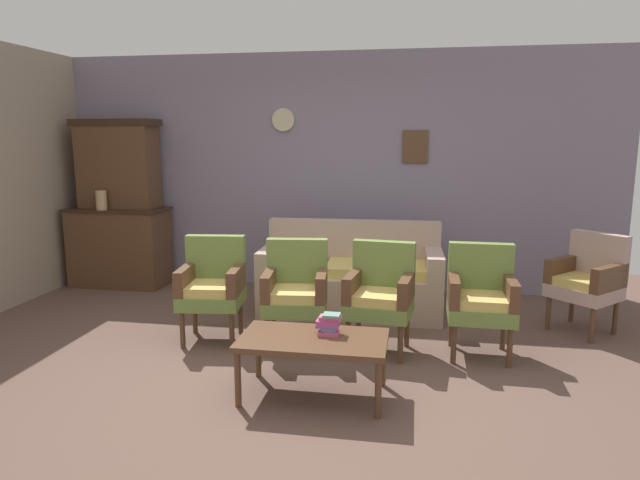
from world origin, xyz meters
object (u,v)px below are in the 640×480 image
Objects in this scene: vase_on_cabinet at (101,200)px; armchair_row_middle at (481,295)px; book_stack_on_table at (329,324)px; floral_couch at (351,280)px; armchair_near_couch_end at (213,284)px; wingback_chair_by_fireplace at (588,278)px; armchair_near_cabinet at (296,289)px; side_cabinet at (120,247)px; coffee_table at (313,344)px; armchair_by_doorway at (380,292)px.

vase_on_cabinet reaches higher than armchair_row_middle.
armchair_row_middle reaches higher than book_stack_on_table.
vase_on_cabinet is 0.25× the size of armchair_row_middle.
floral_couch is 2.01× the size of armchair_near_couch_end.
armchair_row_middle is (1.16, -0.98, 0.17)m from floral_couch.
armchair_row_middle is 1.26m from wingback_chair_by_fireplace.
armchair_near_couch_end is 0.75m from armchair_near_cabinet.
side_cabinet is 1.16× the size of coffee_table.
armchair_near_cabinet is at bearing 116.60° from book_stack_on_table.
armchair_near_couch_end is at bearing 176.92° from armchair_near_cabinet.
book_stack_on_table is (1.16, -0.86, -0.00)m from armchair_near_couch_end.
vase_on_cabinet is 1.34× the size of book_stack_on_table.
armchair_near_cabinet is at bearing -177.56° from armchair_row_middle.
armchair_near_cabinet is 5.33× the size of book_stack_on_table.
armchair_near_couch_end is 1.46m from armchair_by_doorway.
armchair_row_middle is 1.00× the size of wingback_chair_by_fireplace.
floral_couch is 1.81× the size of coffee_table.
floral_couch is 1.87m from book_stack_on_table.
coffee_table is 5.92× the size of book_stack_on_table.
side_cabinet is 1.28× the size of armchair_row_middle.
armchair_near_cabinet is 1.00× the size of armchair_by_doorway.
vase_on_cabinet reaches higher than book_stack_on_table.
book_stack_on_table is (-1.10, -0.89, -0.00)m from armchair_row_middle.
armchair_near_cabinet is 2.65m from wingback_chair_by_fireplace.
armchair_row_middle is 1.41m from book_stack_on_table.
armchair_near_couch_end is 1.45m from book_stack_on_table.
floral_couch is 2.20m from wingback_chair_by_fireplace.
book_stack_on_table is (2.91, -2.42, 0.03)m from side_cabinet.
armchair_row_middle is at bearing 0.62° from armchair_near_couch_end.
floral_couch and armchair_row_middle have the same top height.
coffee_table is (1.07, -0.94, -0.12)m from armchair_near_couch_end.
side_cabinet is 4.29m from armchair_row_middle.
vase_on_cabinet is 3.62m from armchair_by_doorway.
armchair_near_couch_end is at bearing 138.53° from coffee_table.
vase_on_cabinet reaches higher than armchair_near_cabinet.
side_cabinet is 3.57m from armchair_by_doorway.
armchair_near_cabinet is at bearing -28.77° from vase_on_cabinet.
armchair_by_doorway is 5.33× the size of book_stack_on_table.
wingback_chair_by_fireplace is (2.18, -0.23, 0.17)m from floral_couch.
armchair_row_middle is (2.26, 0.02, 0.00)m from armchair_near_couch_end.
armchair_row_middle is at bearing -143.78° from wingback_chair_by_fireplace.
side_cabinet is 6.84× the size of book_stack_on_table.
armchair_row_middle is at bearing -18.30° from vase_on_cabinet.
vase_on_cabinet reaches higher than armchair_by_doorway.
armchair_by_doorway is at bearing 1.61° from armchair_near_cabinet.
armchair_near_cabinet is 0.96m from coffee_table.
armchair_row_middle is 5.33× the size of book_stack_on_table.
side_cabinet is at bearing 168.90° from floral_couch.
armchair_by_doorway reaches higher than coffee_table.
armchair_near_couch_end is at bearing -179.38° from armchair_row_middle.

